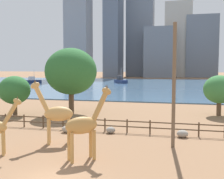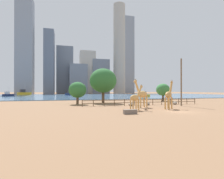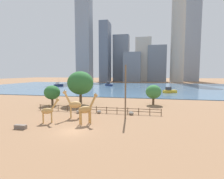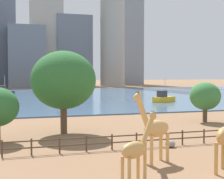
{
  "view_description": "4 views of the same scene",
  "coord_description": "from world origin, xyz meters",
  "px_view_note": "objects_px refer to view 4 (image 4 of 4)",
  "views": [
    {
      "loc": [
        6.83,
        -13.71,
        6.3
      ],
      "look_at": [
        -2.73,
        26.29,
        2.85
      ],
      "focal_mm": 45.0,
      "sensor_mm": 36.0,
      "label": 1
    },
    {
      "loc": [
        -16.28,
        -22.12,
        3.14
      ],
      "look_at": [
        -2.12,
        30.01,
        3.41
      ],
      "focal_mm": 28.0,
      "sensor_mm": 36.0,
      "label": 2
    },
    {
      "loc": [
        10.2,
        -22.28,
        8.16
      ],
      "look_at": [
        -1.23,
        34.32,
        2.73
      ],
      "focal_mm": 28.0,
      "sensor_mm": 36.0,
      "label": 3
    },
    {
      "loc": [
        -12.57,
        -14.79,
        6.33
      ],
      "look_at": [
        -0.74,
        23.75,
        4.39
      ],
      "focal_mm": 55.0,
      "sensor_mm": 36.0,
      "label": 4
    }
  ],
  "objects_px": {
    "boulder_by_pole": "(128,148)",
    "boat_barge": "(164,98)",
    "tree_right_tall": "(205,96)",
    "boulder_near_fence": "(170,144)",
    "boat_sailboat": "(4,92)",
    "giraffe_tall": "(155,129)",
    "giraffe_young": "(136,149)",
    "tree_left_large": "(63,80)"
  },
  "relations": [
    {
      "from": "boat_sailboat",
      "to": "giraffe_tall",
      "type": "bearing_deg",
      "value": -33.14
    },
    {
      "from": "tree_left_large",
      "to": "boulder_by_pole",
      "type": "bearing_deg",
      "value": -70.51
    },
    {
      "from": "giraffe_tall",
      "to": "boat_barge",
      "type": "distance_m",
      "value": 49.35
    },
    {
      "from": "boulder_near_fence",
      "to": "boat_sailboat",
      "type": "height_order",
      "value": "boat_sailboat"
    },
    {
      "from": "giraffe_tall",
      "to": "boat_sailboat",
      "type": "height_order",
      "value": "boat_sailboat"
    },
    {
      "from": "boulder_by_pole",
      "to": "boat_barge",
      "type": "bearing_deg",
      "value": 60.92
    },
    {
      "from": "giraffe_tall",
      "to": "tree_left_large",
      "type": "height_order",
      "value": "tree_left_large"
    },
    {
      "from": "giraffe_tall",
      "to": "boat_sailboat",
      "type": "bearing_deg",
      "value": -103.63
    },
    {
      "from": "tree_right_tall",
      "to": "boat_barge",
      "type": "height_order",
      "value": "boat_barge"
    },
    {
      "from": "boulder_by_pole",
      "to": "boat_sailboat",
      "type": "relative_size",
      "value": 0.18
    },
    {
      "from": "boulder_near_fence",
      "to": "tree_left_large",
      "type": "relative_size",
      "value": 0.1
    },
    {
      "from": "boat_barge",
      "to": "boat_sailboat",
      "type": "bearing_deg",
      "value": 107.14
    },
    {
      "from": "boat_barge",
      "to": "giraffe_young",
      "type": "bearing_deg",
      "value": -144.69
    },
    {
      "from": "boat_sailboat",
      "to": "boat_barge",
      "type": "bearing_deg",
      "value": 3.52
    },
    {
      "from": "giraffe_tall",
      "to": "boulder_near_fence",
      "type": "bearing_deg",
      "value": -149.57
    },
    {
      "from": "boulder_near_fence",
      "to": "tree_right_tall",
      "type": "relative_size",
      "value": 0.17
    },
    {
      "from": "boulder_by_pole",
      "to": "boat_barge",
      "type": "relative_size",
      "value": 0.18
    },
    {
      "from": "tree_left_large",
      "to": "tree_right_tall",
      "type": "relative_size",
      "value": 1.68
    },
    {
      "from": "boulder_by_pole",
      "to": "tree_right_tall",
      "type": "height_order",
      "value": "tree_right_tall"
    },
    {
      "from": "tree_left_large",
      "to": "tree_right_tall",
      "type": "bearing_deg",
      "value": 9.12
    },
    {
      "from": "boulder_near_fence",
      "to": "boat_barge",
      "type": "xyz_separation_m",
      "value": [
        18.45,
        39.79,
        0.73
      ]
    },
    {
      "from": "tree_right_tall",
      "to": "boat_barge",
      "type": "xyz_separation_m",
      "value": [
        7.29,
        27.44,
        -2.3
      ]
    },
    {
      "from": "tree_left_large",
      "to": "boat_barge",
      "type": "bearing_deg",
      "value": 49.43
    },
    {
      "from": "boulder_by_pole",
      "to": "boat_barge",
      "type": "distance_m",
      "value": 46.34
    },
    {
      "from": "boat_barge",
      "to": "giraffe_tall",
      "type": "bearing_deg",
      "value": -143.77
    },
    {
      "from": "tree_left_large",
      "to": "boat_barge",
      "type": "xyz_separation_m",
      "value": [
        26.07,
        30.45,
        -4.55
      ]
    },
    {
      "from": "giraffe_tall",
      "to": "boat_sailboat",
      "type": "distance_m",
      "value": 78.08
    },
    {
      "from": "giraffe_tall",
      "to": "tree_right_tall",
      "type": "relative_size",
      "value": 1.02
    },
    {
      "from": "boulder_near_fence",
      "to": "giraffe_young",
      "type": "bearing_deg",
      "value": -127.5
    },
    {
      "from": "giraffe_tall",
      "to": "boat_barge",
      "type": "xyz_separation_m",
      "value": [
        21.9,
        44.2,
        -1.42
      ]
    },
    {
      "from": "boat_sailboat",
      "to": "boat_barge",
      "type": "xyz_separation_m",
      "value": [
        32.61,
        -33.13,
        -0.08
      ]
    },
    {
      "from": "boulder_near_fence",
      "to": "boat_sailboat",
      "type": "xyz_separation_m",
      "value": [
        -14.17,
        72.92,
        0.81
      ]
    },
    {
      "from": "giraffe_young",
      "to": "boulder_near_fence",
      "type": "height_order",
      "value": "giraffe_young"
    },
    {
      "from": "tree_left_large",
      "to": "boulder_near_fence",
      "type": "bearing_deg",
      "value": -50.75
    },
    {
      "from": "giraffe_tall",
      "to": "tree_left_large",
      "type": "relative_size",
      "value": 0.6
    },
    {
      "from": "boat_sailboat",
      "to": "boat_barge",
      "type": "height_order",
      "value": "boat_sailboat"
    },
    {
      "from": "boulder_near_fence",
      "to": "boat_barge",
      "type": "distance_m",
      "value": 43.86
    },
    {
      "from": "boulder_near_fence",
      "to": "tree_left_large",
      "type": "xyz_separation_m",
      "value": [
        -7.63,
        9.33,
        5.29
      ]
    },
    {
      "from": "giraffe_young",
      "to": "tree_left_large",
      "type": "xyz_separation_m",
      "value": [
        -1.32,
        17.55,
        3.59
      ]
    },
    {
      "from": "boulder_by_pole",
      "to": "boat_sailboat",
      "type": "bearing_deg",
      "value": 97.81
    },
    {
      "from": "boulder_by_pole",
      "to": "tree_right_tall",
      "type": "relative_size",
      "value": 0.21
    },
    {
      "from": "boulder_by_pole",
      "to": "tree_right_tall",
      "type": "bearing_deg",
      "value": 40.61
    }
  ]
}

